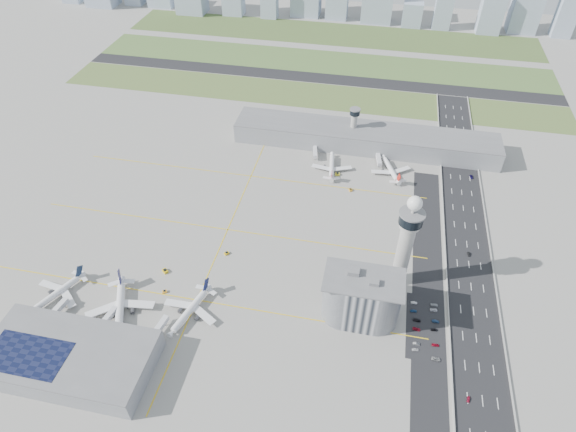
% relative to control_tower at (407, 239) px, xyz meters
% --- Properties ---
extents(ground, '(1000.00, 1000.00, 0.00)m').
position_rel_control_tower_xyz_m(ground, '(-72.00, -8.00, -35.04)').
color(ground, '#9D9A92').
extents(grass_strip_0, '(480.00, 50.00, 0.08)m').
position_rel_control_tower_xyz_m(grass_strip_0, '(-92.00, 217.00, -35.00)').
color(grass_strip_0, '#516730').
rests_on(grass_strip_0, ground).
extents(grass_strip_1, '(480.00, 60.00, 0.08)m').
position_rel_control_tower_xyz_m(grass_strip_1, '(-92.00, 292.00, -35.00)').
color(grass_strip_1, '#47612E').
rests_on(grass_strip_1, ground).
extents(grass_strip_2, '(480.00, 70.00, 0.08)m').
position_rel_control_tower_xyz_m(grass_strip_2, '(-92.00, 372.00, -35.00)').
color(grass_strip_2, '#4C602D').
rests_on(grass_strip_2, ground).
extents(runway, '(480.00, 22.00, 0.10)m').
position_rel_control_tower_xyz_m(runway, '(-92.00, 254.00, -34.98)').
color(runway, black).
rests_on(runway, ground).
extents(highway, '(28.00, 500.00, 0.10)m').
position_rel_control_tower_xyz_m(highway, '(43.00, -8.00, -34.99)').
color(highway, black).
rests_on(highway, ground).
extents(barrier_left, '(0.60, 500.00, 1.20)m').
position_rel_control_tower_xyz_m(barrier_left, '(29.00, -8.00, -34.44)').
color(barrier_left, '#9E9E99').
rests_on(barrier_left, ground).
extents(barrier_right, '(0.60, 500.00, 1.20)m').
position_rel_control_tower_xyz_m(barrier_right, '(57.00, -8.00, -34.44)').
color(barrier_right, '#9E9E99').
rests_on(barrier_right, ground).
extents(landside_road, '(18.00, 260.00, 0.08)m').
position_rel_control_tower_xyz_m(landside_road, '(18.00, -18.00, -35.00)').
color(landside_road, black).
rests_on(landside_road, ground).
extents(parking_lot, '(20.00, 44.00, 0.10)m').
position_rel_control_tower_xyz_m(parking_lot, '(16.00, -30.00, -34.99)').
color(parking_lot, black).
rests_on(parking_lot, ground).
extents(taxiway_line_h_0, '(260.00, 0.60, 0.01)m').
position_rel_control_tower_xyz_m(taxiway_line_h_0, '(-112.00, -38.00, -35.04)').
color(taxiway_line_h_0, yellow).
rests_on(taxiway_line_h_0, ground).
extents(taxiway_line_h_1, '(260.00, 0.60, 0.01)m').
position_rel_control_tower_xyz_m(taxiway_line_h_1, '(-112.00, 22.00, -35.04)').
color(taxiway_line_h_1, yellow).
rests_on(taxiway_line_h_1, ground).
extents(taxiway_line_h_2, '(260.00, 0.60, 0.01)m').
position_rel_control_tower_xyz_m(taxiway_line_h_2, '(-112.00, 82.00, -35.04)').
color(taxiway_line_h_2, yellow).
rests_on(taxiway_line_h_2, ground).
extents(taxiway_line_v, '(0.60, 260.00, 0.01)m').
position_rel_control_tower_xyz_m(taxiway_line_v, '(-112.00, 22.00, -35.04)').
color(taxiway_line_v, yellow).
rests_on(taxiway_line_v, ground).
extents(control_tower, '(14.00, 14.00, 64.50)m').
position_rel_control_tower_xyz_m(control_tower, '(0.00, 0.00, 0.00)').
color(control_tower, '#ADAAA5').
rests_on(control_tower, ground).
extents(secondary_tower, '(8.60, 8.60, 31.90)m').
position_rel_control_tower_xyz_m(secondary_tower, '(-42.00, 142.00, -16.24)').
color(secondary_tower, '#ADAAA5').
rests_on(secondary_tower, ground).
extents(admin_building, '(42.00, 24.00, 33.50)m').
position_rel_control_tower_xyz_m(admin_building, '(-20.01, -30.00, -19.74)').
color(admin_building, '#B2B2B7').
rests_on(admin_building, ground).
extents(terminal_pier, '(210.00, 32.00, 15.80)m').
position_rel_control_tower_xyz_m(terminal_pier, '(-32.00, 140.00, -27.14)').
color(terminal_pier, gray).
rests_on(terminal_pier, ground).
extents(near_terminal, '(84.00, 42.00, 13.00)m').
position_rel_control_tower_xyz_m(near_terminal, '(-160.07, -90.02, -28.62)').
color(near_terminal, gray).
rests_on(near_terminal, ground).
extents(airplane_near_a, '(44.08, 46.87, 10.41)m').
position_rel_control_tower_xyz_m(airplane_near_a, '(-191.31, -51.54, -29.84)').
color(airplane_near_a, white).
rests_on(airplane_near_a, ground).
extents(airplane_near_b, '(52.98, 56.50, 12.60)m').
position_rel_control_tower_xyz_m(airplane_near_b, '(-150.51, -55.05, -28.74)').
color(airplane_near_b, white).
rests_on(airplane_near_b, ground).
extents(airplane_near_c, '(42.53, 46.67, 11.00)m').
position_rel_control_tower_xyz_m(airplane_near_c, '(-112.38, -48.21, -29.54)').
color(airplane_near_c, white).
rests_on(airplane_near_c, ground).
extents(airplane_far_a, '(35.10, 39.93, 10.25)m').
position_rel_control_tower_xyz_m(airplane_far_a, '(-53.43, 103.07, -29.92)').
color(airplane_far_a, white).
rests_on(airplane_far_a, ground).
extents(airplane_far_b, '(42.64, 45.72, 10.29)m').
position_rel_control_tower_xyz_m(airplane_far_b, '(-9.02, 108.18, -29.89)').
color(airplane_far_b, white).
rests_on(airplane_far_b, ground).
extents(jet_bridge_near_0, '(5.39, 14.31, 5.70)m').
position_rel_control_tower_xyz_m(jet_bridge_near_0, '(-185.00, -69.00, -32.19)').
color(jet_bridge_near_0, silver).
rests_on(jet_bridge_near_0, ground).
extents(jet_bridge_near_1, '(5.39, 14.31, 5.70)m').
position_rel_control_tower_xyz_m(jet_bridge_near_1, '(-155.00, -69.00, -32.19)').
color(jet_bridge_near_1, silver).
rests_on(jet_bridge_near_1, ground).
extents(jet_bridge_near_2, '(5.39, 14.31, 5.70)m').
position_rel_control_tower_xyz_m(jet_bridge_near_2, '(-125.00, -69.00, -32.19)').
color(jet_bridge_near_2, silver).
rests_on(jet_bridge_near_2, ground).
extents(jet_bridge_far_0, '(5.39, 14.31, 5.70)m').
position_rel_control_tower_xyz_m(jet_bridge_far_0, '(-70.00, 124.00, -32.19)').
color(jet_bridge_far_0, silver).
rests_on(jet_bridge_far_0, ground).
extents(jet_bridge_far_1, '(5.39, 14.31, 5.70)m').
position_rel_control_tower_xyz_m(jet_bridge_far_1, '(-20.00, 124.00, -32.19)').
color(jet_bridge_far_1, silver).
rests_on(jet_bridge_far_1, ground).
extents(tug_0, '(3.16, 3.94, 2.01)m').
position_rel_control_tower_xyz_m(tug_0, '(-156.47, -53.13, -34.04)').
color(tug_0, orange).
rests_on(tug_0, ground).
extents(tug_1, '(4.39, 4.23, 2.11)m').
position_rel_control_tower_xyz_m(tug_1, '(-138.13, -21.50, -33.99)').
color(tug_1, gold).
rests_on(tug_1, ground).
extents(tug_2, '(3.30, 2.93, 1.59)m').
position_rel_control_tower_xyz_m(tug_2, '(-132.32, -36.40, -34.24)').
color(tug_2, gold).
rests_on(tug_2, ground).
extents(tug_3, '(3.39, 3.51, 1.69)m').
position_rel_control_tower_xyz_m(tug_3, '(-106.02, 0.40, -34.20)').
color(tug_3, gold).
rests_on(tug_3, ground).
extents(tug_4, '(3.79, 2.96, 1.97)m').
position_rel_control_tower_xyz_m(tug_4, '(-48.07, 96.62, -34.05)').
color(tug_4, yellow).
rests_on(tug_4, ground).
extents(tug_5, '(3.11, 3.50, 1.69)m').
position_rel_control_tower_xyz_m(tug_5, '(-36.42, 79.77, -34.20)').
color(tug_5, orange).
rests_on(tug_5, ground).
extents(car_lot_0, '(3.52, 1.81, 1.15)m').
position_rel_control_tower_xyz_m(car_lot_0, '(11.03, -46.17, -34.47)').
color(car_lot_0, silver).
rests_on(car_lot_0, ground).
extents(car_lot_1, '(3.71, 1.37, 1.21)m').
position_rel_control_tower_xyz_m(car_lot_1, '(11.57, -42.53, -34.44)').
color(car_lot_1, gray).
rests_on(car_lot_1, ground).
extents(car_lot_2, '(4.27, 2.22, 1.15)m').
position_rel_control_tower_xyz_m(car_lot_2, '(11.58, -33.12, -34.47)').
color(car_lot_2, maroon).
rests_on(car_lot_2, ground).
extents(car_lot_3, '(4.34, 1.86, 1.25)m').
position_rel_control_tower_xyz_m(car_lot_3, '(11.76, -27.07, -34.42)').
color(car_lot_3, black).
rests_on(car_lot_3, ground).
extents(car_lot_4, '(3.79, 1.95, 1.23)m').
position_rel_control_tower_xyz_m(car_lot_4, '(9.85, -21.12, -34.42)').
color(car_lot_4, navy).
rests_on(car_lot_4, ground).
extents(car_lot_5, '(3.72, 1.70, 1.18)m').
position_rel_control_tower_xyz_m(car_lot_5, '(10.02, -15.31, -34.45)').
color(car_lot_5, silver).
rests_on(car_lot_5, ground).
extents(car_lot_6, '(4.71, 2.32, 1.28)m').
position_rel_control_tower_xyz_m(car_lot_6, '(21.56, -49.79, -34.40)').
color(car_lot_6, gray).
rests_on(car_lot_6, ground).
extents(car_lot_7, '(4.01, 1.90, 1.13)m').
position_rel_control_tower_xyz_m(car_lot_7, '(21.43, -41.22, -34.48)').
color(car_lot_7, maroon).
rests_on(car_lot_7, ground).
extents(car_lot_8, '(3.72, 1.86, 1.22)m').
position_rel_control_tower_xyz_m(car_lot_8, '(20.92, -31.65, -34.43)').
color(car_lot_8, black).
rests_on(car_lot_8, ground).
extents(car_lot_9, '(3.92, 1.43, 1.28)m').
position_rel_control_tower_xyz_m(car_lot_9, '(21.82, -25.93, -34.40)').
color(car_lot_9, '#172D4D').
rests_on(car_lot_9, ground).
extents(car_lot_10, '(4.34, 2.47, 1.14)m').
position_rel_control_tower_xyz_m(car_lot_10, '(21.01, -18.19, -34.47)').
color(car_lot_10, silver).
rests_on(car_lot_10, ground).
extents(car_lot_11, '(4.33, 2.29, 1.20)m').
position_rel_control_tower_xyz_m(car_lot_11, '(21.35, -14.45, -34.44)').
color(car_lot_11, '#A6A8AD').
rests_on(car_lot_11, ground).
extents(car_hw_0, '(1.85, 3.51, 1.14)m').
position_rel_control_tower_xyz_m(car_hw_0, '(36.26, -68.91, -34.47)').
color(car_hw_0, maroon).
rests_on(car_hw_0, ground).
extents(car_hw_1, '(1.45, 3.73, 1.21)m').
position_rel_control_tower_xyz_m(car_hw_1, '(43.40, 30.53, -34.43)').
color(car_hw_1, black).
rests_on(car_hw_1, ground).
extents(car_hw_2, '(2.26, 4.60, 1.26)m').
position_rel_control_tower_xyz_m(car_hw_2, '(51.13, 113.72, -34.41)').
color(car_hw_2, '#171048').
rests_on(car_hw_2, ground).
extents(car_hw_4, '(1.80, 3.89, 1.29)m').
position_rel_control_tower_xyz_m(car_hw_4, '(36.69, 169.51, -34.39)').
color(car_hw_4, gray).
rests_on(car_hw_4, ground).
extents(skyline_bldg_10, '(23.01, 18.41, 27.75)m').
position_rel_control_tower_xyz_m(skyline_bldg_10, '(1.27, 415.68, -21.17)').
color(skyline_bldg_10, '#9EADC1').
rests_on(skyline_bldg_10, ground).
extents(skyline_bldg_11, '(20.22, 16.18, 38.97)m').
position_rel_control_tower_xyz_m(skyline_bldg_11, '(36.28, 415.34, -15.56)').
color(skyline_bldg_11, '#9EADC1').
rests_on(skyline_bldg_11, ground).
extents(skyline_bldg_12, '(26.14, 20.92, 46.89)m').
position_rel_control_tower_xyz_m(skyline_bldg_12, '(90.17, 413.29, -11.60)').
color(skyline_bldg_12, '#9EADC1').
rests_on(skyline_bldg_12, ground).
extents(skyline_bldg_14, '(21.59, 17.28, 68.75)m').
position_rel_control_tower_xyz_m(skyline_bldg_14, '(172.74, 418.38, -0.67)').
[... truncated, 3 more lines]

